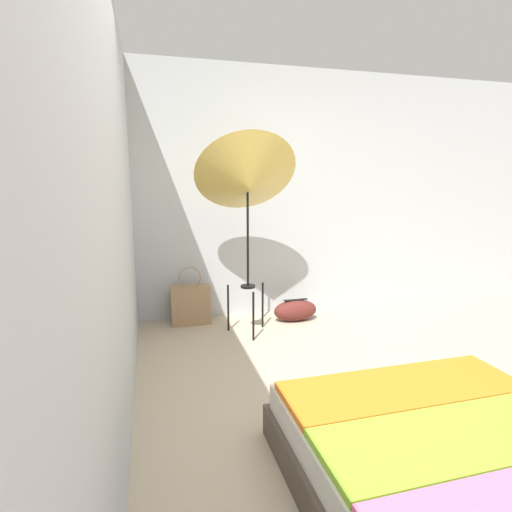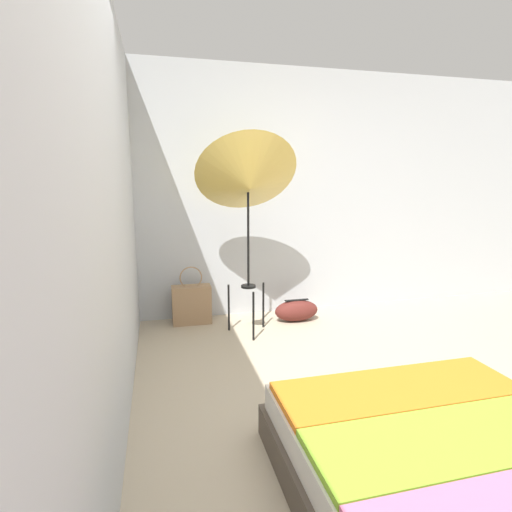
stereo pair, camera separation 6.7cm
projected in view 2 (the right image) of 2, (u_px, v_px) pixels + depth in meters
The scene contains 6 objects.
ground_plane at pixel (356, 449), 2.19m from camera, with size 14.00×14.00×0.00m, color tan.
wall_back at pixel (253, 194), 4.23m from camera, with size 8.00×0.05×2.60m.
wall_side_left at pixel (118, 203), 2.60m from camera, with size 0.05×8.00×2.60m.
photo_umbrella at pixel (248, 181), 3.60m from camera, with size 0.95×0.81×1.86m.
tote_bag at pixel (192, 304), 4.08m from camera, with size 0.39×0.17×0.60m.
duffel_bag at pixel (296, 311), 4.16m from camera, with size 0.46×0.22×0.23m.
Camera 2 is at (-1.00, -1.76, 1.45)m, focal length 28.00 mm.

